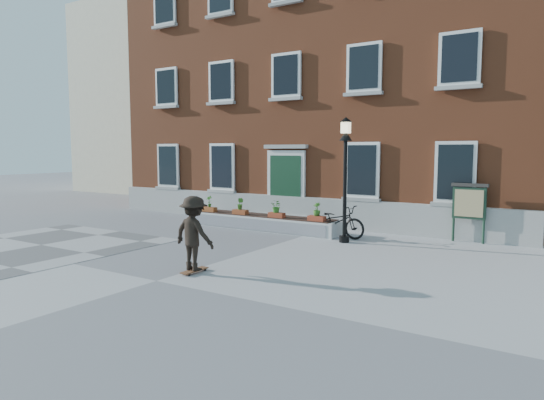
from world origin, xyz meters
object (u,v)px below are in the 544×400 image
Objects in this scene: lamp_post at (345,162)px; skateboarder at (194,233)px; bicycle at (336,221)px; notice_board at (469,203)px.

lamp_post is 5.87m from skateboarder.
lamp_post is 2.14× the size of skateboarder.
lamp_post reaches higher than bicycle.
lamp_post is 4.12m from notice_board.
notice_board reaches higher than bicycle.
bicycle is 1.13× the size of skateboarder.
bicycle is 1.11× the size of notice_board.
notice_board is (3.30, 2.10, -1.28)m from lamp_post.
notice_board is 1.02× the size of skateboarder.
lamp_post is (0.59, -0.67, 2.00)m from bicycle.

